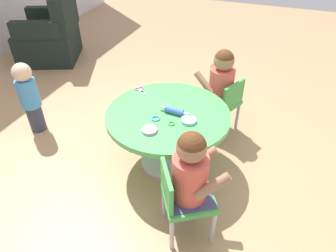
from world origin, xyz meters
The scene contains 14 objects.
ground_plane centered at (0.00, 0.00, 0.00)m, with size 10.00×10.00×0.00m, color tan.
craft_table centered at (0.00, 0.00, 0.38)m, with size 0.92×0.92×0.49m.
child_chair_left centered at (-0.56, -0.31, 0.31)m, with size 0.41×0.41×0.54m.
seated_child_left centered at (-0.54, -0.35, 0.53)m, with size 0.41×0.44×0.51m.
child_chair_right centered at (0.57, -0.30, 0.31)m, with size 0.40×0.40×0.54m.
seated_child_right centered at (0.59, -0.26, 0.53)m, with size 0.39×0.43×0.51m.
armchair_dark centered at (1.35, 2.15, 0.31)m, with size 0.93×0.94×0.85m.
toddler_standing centered at (-0.02, 1.30, 0.36)m, with size 0.17×0.17×0.67m.
rolling_pin centered at (0.01, -0.05, 0.52)m, with size 0.06×0.23×0.05m.
craft_scissors centered at (0.22, 0.33, 0.49)m, with size 0.13×0.14×0.01m.
playdough_blob_0 centered at (-0.25, 0.04, 0.50)m, with size 0.11×0.11×0.02m, color #CC99E5.
playdough_blob_1 centered at (-0.05, -0.18, 0.50)m, with size 0.11×0.11×0.02m, color #8CCCF2.
cookie_cutter_0 centered at (-0.12, -0.07, 0.50)m, with size 0.05×0.05×0.01m, color #4CB259.
cookie_cutter_1 centered at (-0.11, 0.05, 0.50)m, with size 0.07×0.07×0.01m, color #3F99D8.
Camera 1 is at (-1.73, -0.66, 1.76)m, focal length 32.66 mm.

